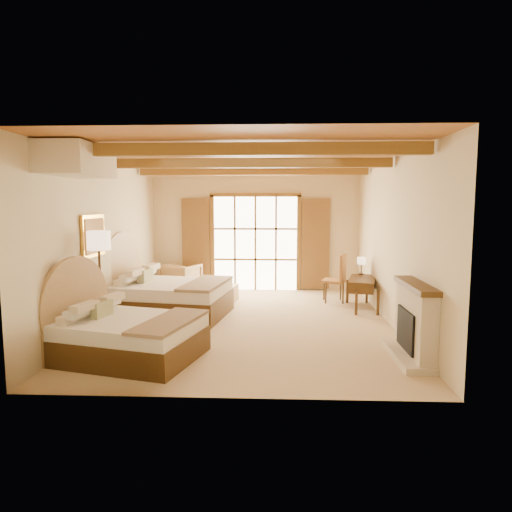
# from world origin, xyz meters

# --- Properties ---
(floor) EXTENTS (7.00, 7.00, 0.00)m
(floor) POSITION_xyz_m (0.00, 0.00, 0.00)
(floor) COLOR #CBAF85
(floor) RESTS_ON ground
(wall_back) EXTENTS (5.50, 0.00, 5.50)m
(wall_back) POSITION_xyz_m (0.00, 3.50, 1.60)
(wall_back) COLOR beige
(wall_back) RESTS_ON ground
(wall_left) EXTENTS (0.00, 7.00, 7.00)m
(wall_left) POSITION_xyz_m (-2.75, 0.00, 1.60)
(wall_left) COLOR beige
(wall_left) RESTS_ON ground
(wall_right) EXTENTS (0.00, 7.00, 7.00)m
(wall_right) POSITION_xyz_m (2.75, 0.00, 1.60)
(wall_right) COLOR beige
(wall_right) RESTS_ON ground
(ceiling) EXTENTS (7.00, 7.00, 0.00)m
(ceiling) POSITION_xyz_m (0.00, 0.00, 3.20)
(ceiling) COLOR #B46F31
(ceiling) RESTS_ON ground
(ceiling_beams) EXTENTS (5.39, 4.60, 0.18)m
(ceiling_beams) POSITION_xyz_m (0.00, 0.00, 3.08)
(ceiling_beams) COLOR brown
(ceiling_beams) RESTS_ON ceiling
(french_doors) EXTENTS (3.95, 0.08, 2.60)m
(french_doors) POSITION_xyz_m (0.00, 3.44, 1.25)
(french_doors) COLOR white
(french_doors) RESTS_ON ground
(fireplace) EXTENTS (0.46, 1.40, 1.16)m
(fireplace) POSITION_xyz_m (2.60, -2.00, 0.51)
(fireplace) COLOR #C2B49B
(fireplace) RESTS_ON ground
(painting) EXTENTS (0.06, 0.95, 0.75)m
(painting) POSITION_xyz_m (-2.70, -0.75, 1.75)
(painting) COLOR gold
(painting) RESTS_ON wall_left
(canopy_valance) EXTENTS (0.70, 1.40, 0.45)m
(canopy_valance) POSITION_xyz_m (-2.40, -2.00, 2.95)
(canopy_valance) COLOR beige
(canopy_valance) RESTS_ON ceiling
(bed_near) EXTENTS (2.36, 1.97, 1.32)m
(bed_near) POSITION_xyz_m (-1.80, -2.13, 0.40)
(bed_near) COLOR #4B3317
(bed_near) RESTS_ON floor
(bed_far) EXTENTS (2.55, 2.07, 1.51)m
(bed_far) POSITION_xyz_m (-1.82, 0.52, 0.46)
(bed_far) COLOR #4B3317
(bed_far) RESTS_ON floor
(nightstand) EXTENTS (0.56, 0.56, 0.55)m
(nightstand) POSITION_xyz_m (-2.49, -1.17, 0.27)
(nightstand) COLOR #4B3317
(nightstand) RESTS_ON floor
(floor_lamp) EXTENTS (0.39, 0.39, 1.86)m
(floor_lamp) POSITION_xyz_m (-2.50, -1.04, 1.58)
(floor_lamp) COLOR #342214
(floor_lamp) RESTS_ON floor
(armchair) EXTENTS (1.09, 1.11, 0.78)m
(armchair) POSITION_xyz_m (-1.91, 2.89, 0.39)
(armchair) COLOR #A98150
(armchair) RESTS_ON floor
(ottoman) EXTENTS (0.62, 0.62, 0.38)m
(ottoman) POSITION_xyz_m (-0.66, 1.97, 0.19)
(ottoman) COLOR tan
(ottoman) RESTS_ON floor
(desk) EXTENTS (0.82, 1.35, 0.68)m
(desk) POSITION_xyz_m (2.45, 1.30, 0.36)
(desk) COLOR #4B3317
(desk) RESTS_ON floor
(desk_chair) EXTENTS (0.65, 0.64, 1.14)m
(desk_chair) POSITION_xyz_m (1.94, 1.99, 0.35)
(desk_chair) COLOR #AD6938
(desk_chair) RESTS_ON floor
(desk_lamp) EXTENTS (0.20, 0.20, 0.40)m
(desk_lamp) POSITION_xyz_m (2.54, 1.88, 0.98)
(desk_lamp) COLOR #342214
(desk_lamp) RESTS_ON desk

